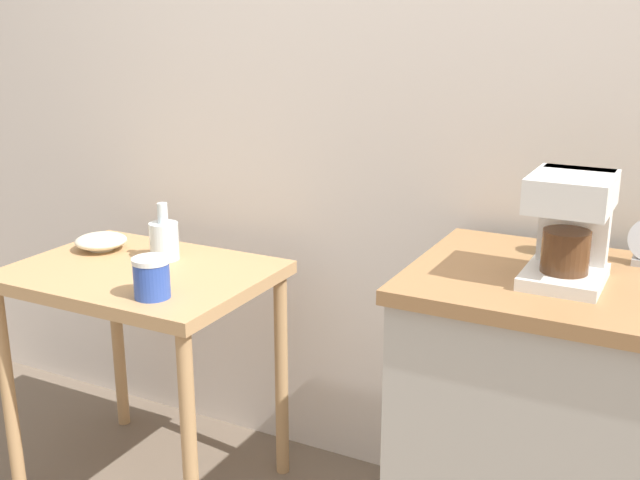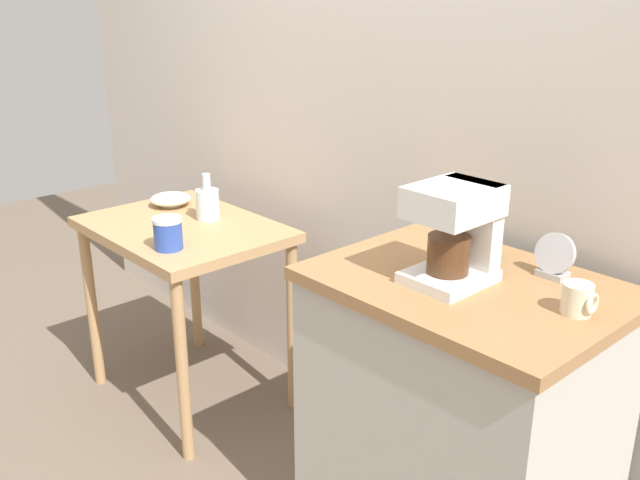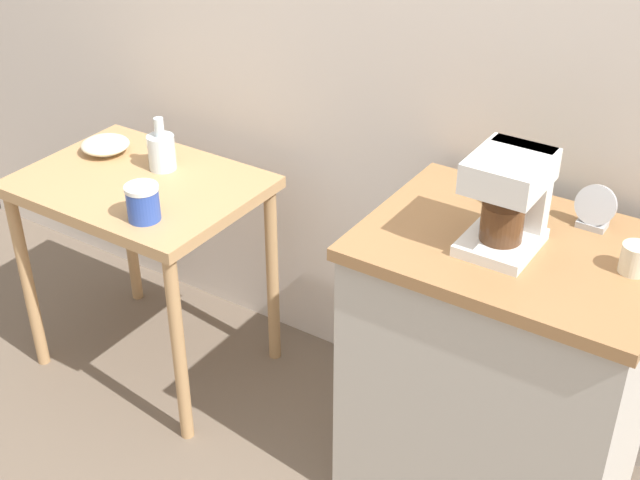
% 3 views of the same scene
% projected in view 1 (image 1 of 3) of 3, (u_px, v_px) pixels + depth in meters
% --- Properties ---
extents(back_wall, '(4.40, 0.10, 2.80)m').
position_uv_depth(back_wall, '(434.00, 55.00, 2.28)').
color(back_wall, silver).
rests_on(back_wall, ground_plane).
extents(wooden_table, '(0.79, 0.59, 0.76)m').
position_uv_depth(wooden_table, '(142.00, 301.00, 2.42)').
color(wooden_table, tan).
rests_on(wooden_table, ground_plane).
extents(kitchen_counter, '(0.80, 0.60, 0.91)m').
position_uv_depth(kitchen_counter, '(562.00, 446.00, 1.97)').
color(kitchen_counter, '#BCB7AD').
rests_on(kitchen_counter, ground_plane).
extents(bowl_stoneware, '(0.17, 0.17, 0.05)m').
position_uv_depth(bowl_stoneware, '(101.00, 241.00, 2.56)').
color(bowl_stoneware, beige).
rests_on(bowl_stoneware, wooden_table).
extents(glass_carafe_vase, '(0.09, 0.09, 0.19)m').
position_uv_depth(glass_carafe_vase, '(164.00, 239.00, 2.46)').
color(glass_carafe_vase, silver).
rests_on(glass_carafe_vase, wooden_table).
extents(canister_enamel, '(0.10, 0.10, 0.12)m').
position_uv_depth(canister_enamel, '(152.00, 278.00, 2.13)').
color(canister_enamel, '#2D4CAD').
rests_on(canister_enamel, wooden_table).
extents(coffee_maker, '(0.18, 0.22, 0.26)m').
position_uv_depth(coffee_maker, '(570.00, 223.00, 1.79)').
color(coffee_maker, white).
rests_on(coffee_maker, kitchen_counter).
extents(mug_dark_teal, '(0.09, 0.08, 0.08)m').
position_uv_depth(mug_dark_teal, '(557.00, 240.00, 2.01)').
color(mug_dark_teal, teal).
rests_on(mug_dark_teal, kitchen_counter).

